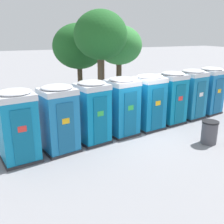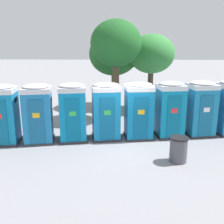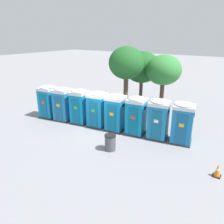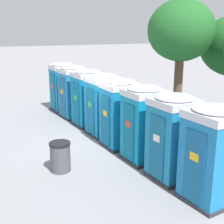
# 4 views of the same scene
# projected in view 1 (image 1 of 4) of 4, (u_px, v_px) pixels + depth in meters

# --- Properties ---
(ground_plane) EXTENTS (120.00, 120.00, 0.00)m
(ground_plane) POSITION_uv_depth(u_px,v_px,m) (142.00, 134.00, 11.54)
(ground_plane) COLOR gray
(portapotty_0) EXTENTS (1.40, 1.36, 2.54)m
(portapotty_0) POSITION_uv_depth(u_px,v_px,m) (18.00, 126.00, 8.86)
(portapotty_0) COLOR #2D2D33
(portapotty_0) RESTS_ON ground
(portapotty_1) EXTENTS (1.42, 1.41, 2.54)m
(portapotty_1) POSITION_uv_depth(u_px,v_px,m) (59.00, 119.00, 9.59)
(portapotty_1) COLOR #2D2D33
(portapotty_1) RESTS_ON ground
(portapotty_2) EXTENTS (1.36, 1.40, 2.54)m
(portapotty_2) POSITION_uv_depth(u_px,v_px,m) (92.00, 112.00, 10.43)
(portapotty_2) COLOR #2D2D33
(portapotty_2) RESTS_ON ground
(portapotty_3) EXTENTS (1.40, 1.39, 2.54)m
(portapotty_3) POSITION_uv_depth(u_px,v_px,m) (122.00, 106.00, 11.20)
(portapotty_3) COLOR #2D2D33
(portapotty_3) RESTS_ON ground
(portapotty_4) EXTENTS (1.34, 1.34, 2.54)m
(portapotty_4) POSITION_uv_depth(u_px,v_px,m) (149.00, 102.00, 11.91)
(portapotty_4) COLOR #2D2D33
(portapotty_4) RESTS_ON ground
(portapotty_5) EXTENTS (1.33, 1.36, 2.54)m
(portapotty_5) POSITION_uv_depth(u_px,v_px,m) (171.00, 97.00, 12.72)
(portapotty_5) COLOR #2D2D33
(portapotty_5) RESTS_ON ground
(portapotty_6) EXTENTS (1.39, 1.39, 2.54)m
(portapotty_6) POSITION_uv_depth(u_px,v_px,m) (192.00, 94.00, 13.49)
(portapotty_6) COLOR #2D2D33
(portapotty_6) RESTS_ON ground
(portapotty_7) EXTENTS (1.43, 1.41, 2.54)m
(portapotty_7) POSITION_uv_depth(u_px,v_px,m) (209.00, 90.00, 14.27)
(portapotty_7) COLOR #2D2D33
(portapotty_7) RESTS_ON ground
(street_tree_0) EXTENTS (3.23, 3.23, 4.87)m
(street_tree_0) POSITION_uv_depth(u_px,v_px,m) (79.00, 47.00, 16.13)
(street_tree_0) COLOR #4C3826
(street_tree_0) RESTS_ON ground
(street_tree_1) EXTENTS (2.74, 2.74, 5.44)m
(street_tree_1) POSITION_uv_depth(u_px,v_px,m) (101.00, 36.00, 13.36)
(street_tree_1) COLOR brown
(street_tree_1) RESTS_ON ground
(street_tree_2) EXTENTS (2.86, 2.86, 4.75)m
(street_tree_2) POSITION_uv_depth(u_px,v_px,m) (119.00, 46.00, 16.36)
(street_tree_2) COLOR #4C3826
(street_tree_2) RESTS_ON ground
(trash_can) EXTENTS (0.66, 0.66, 0.93)m
(trash_can) POSITION_uv_depth(u_px,v_px,m) (209.00, 132.00, 10.50)
(trash_can) COLOR #4C4C54
(trash_can) RESTS_ON ground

